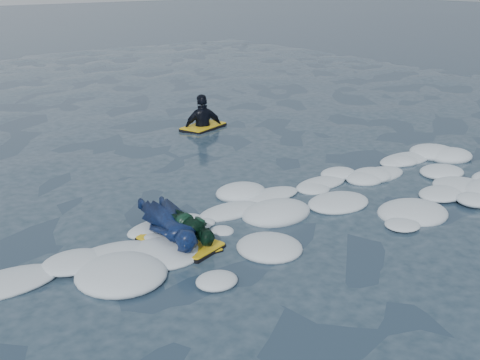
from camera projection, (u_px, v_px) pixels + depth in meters
name	position (u px, v px, depth m)	size (l,w,h in m)	color
ground	(263.00, 262.00, 7.65)	(120.00, 120.00, 0.00)	#1B2E41
foam_band	(217.00, 235.00, 8.43)	(12.00, 3.10, 0.30)	silver
prone_woman_unit	(171.00, 225.00, 8.20)	(0.98, 1.80, 0.44)	black
prone_child_unit	(189.00, 228.00, 8.14)	(0.56, 1.11, 0.41)	black
waiting_rider_unit	(203.00, 129.00, 14.03)	(1.25, 0.94, 1.66)	black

